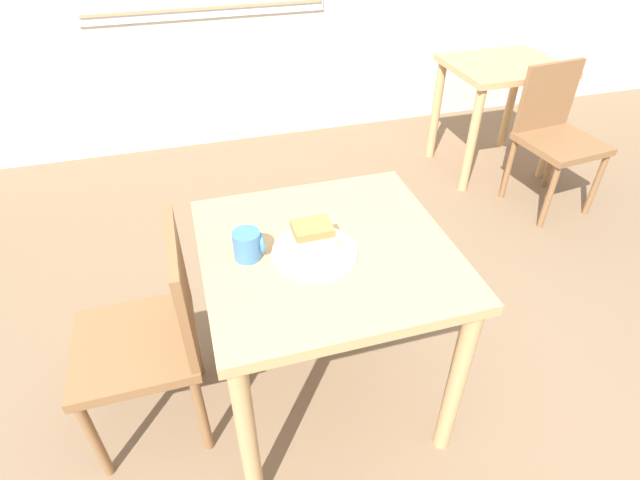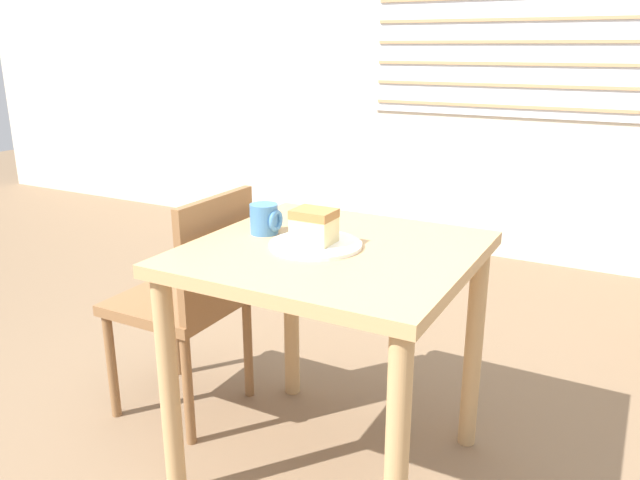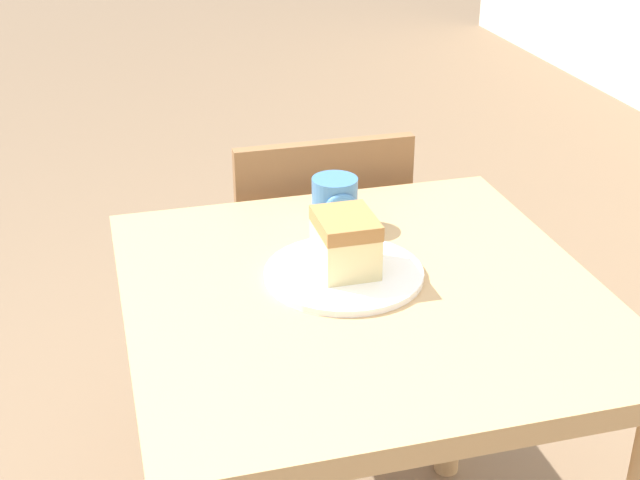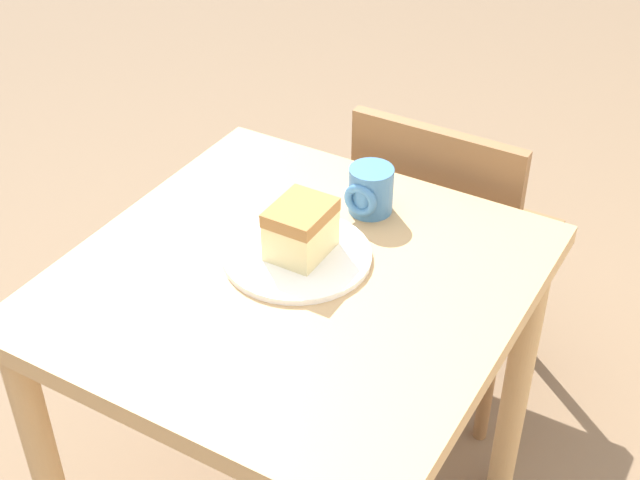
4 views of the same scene
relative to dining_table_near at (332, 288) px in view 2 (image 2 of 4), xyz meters
name	(u,v)px [view 2 (image 2 of 4)]	position (x,y,z in m)	size (l,w,h in m)	color
wall_back	(541,37)	(0.11, 2.50, 0.76)	(10.00, 0.10, 2.80)	beige
dining_table_near	(332,288)	(0.00, 0.00, 0.00)	(0.82, 0.81, 0.78)	tan
chair_near_window	(191,295)	(-0.61, 0.07, -0.17)	(0.42, 0.42, 0.86)	brown
plate	(316,245)	(-0.05, -0.02, 0.14)	(0.28, 0.28, 0.01)	white
cake_slice	(314,226)	(-0.05, -0.02, 0.19)	(0.12, 0.10, 0.10)	beige
coffee_mug	(265,219)	(-0.25, 0.02, 0.18)	(0.10, 0.09, 0.10)	teal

